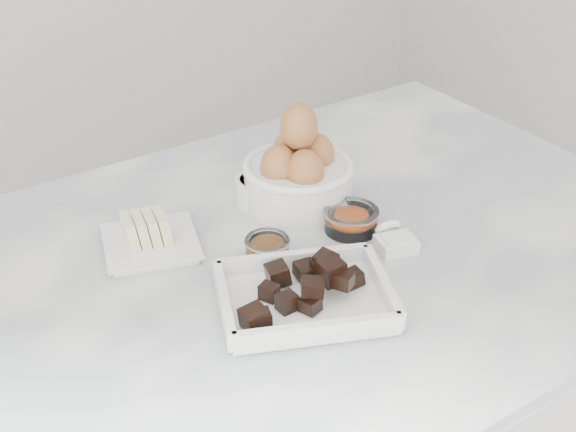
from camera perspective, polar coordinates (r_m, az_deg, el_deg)
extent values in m
cube|color=silver|center=(1.16, 0.01, -3.45)|extent=(1.20, 0.80, 0.04)
cube|color=white|center=(1.05, 1.20, -6.23)|extent=(0.25, 0.23, 0.01)
cube|color=white|center=(1.18, -9.71, -2.08)|extent=(0.15, 0.15, 0.01)
cube|color=white|center=(1.17, -9.74, -1.79)|extent=(0.17, 0.17, 0.00)
cylinder|color=white|center=(1.26, -2.09, 1.80)|extent=(0.07, 0.07, 0.04)
cylinder|color=white|center=(1.26, -2.10, 2.48)|extent=(0.06, 0.06, 0.01)
cylinder|color=white|center=(1.26, 0.72, 2.28)|extent=(0.17, 0.17, 0.07)
torus|color=white|center=(1.24, 0.73, 3.53)|extent=(0.18, 0.18, 0.01)
ellipsoid|color=#A06B33|center=(1.26, 1.89, 4.36)|extent=(0.06, 0.06, 0.08)
ellipsoid|color=#A06B33|center=(1.22, -0.52, 3.35)|extent=(0.06, 0.06, 0.08)
ellipsoid|color=#A06B33|center=(1.27, -0.02, 4.49)|extent=(0.06, 0.06, 0.08)
ellipsoid|color=#A06B33|center=(1.21, 1.44, 3.14)|extent=(0.06, 0.06, 0.08)
ellipsoid|color=#A06B33|center=(1.22, 0.78, 6.35)|extent=(0.06, 0.06, 0.08)
cylinder|color=white|center=(1.14, -1.48, -2.25)|extent=(0.06, 0.06, 0.03)
torus|color=white|center=(1.13, -1.49, -1.75)|extent=(0.07, 0.07, 0.01)
cylinder|color=#C4600D|center=(1.14, -1.48, -2.43)|extent=(0.05, 0.05, 0.01)
cylinder|color=white|center=(1.20, 4.51, -0.32)|extent=(0.08, 0.08, 0.03)
torus|color=white|center=(1.19, 4.54, 0.32)|extent=(0.08, 0.08, 0.01)
ellipsoid|color=orange|center=(1.20, 4.51, -0.28)|extent=(0.05, 0.05, 0.02)
cube|color=white|center=(1.24, 2.58, 0.51)|extent=(0.08, 0.07, 0.02)
cube|color=black|center=(1.23, 2.59, 1.05)|extent=(0.06, 0.05, 0.00)
torus|color=white|center=(1.26, 2.28, 1.75)|extent=(0.06, 0.05, 0.04)
cube|color=white|center=(1.16, 7.70, -2.00)|extent=(0.06, 0.06, 0.02)
cube|color=white|center=(1.16, 7.74, -1.51)|extent=(0.05, 0.04, 0.00)
torus|color=white|center=(1.18, 7.14, -0.84)|extent=(0.05, 0.04, 0.04)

